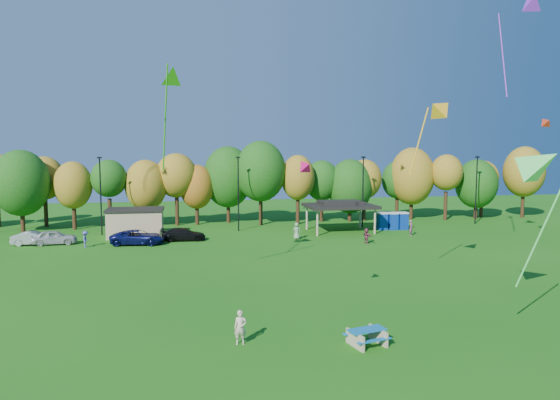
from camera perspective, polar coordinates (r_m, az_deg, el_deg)
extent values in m
plane|color=#19600F|center=(23.01, 1.43, -19.16)|extent=(160.00, 160.00, 0.00)
cylinder|color=black|center=(67.88, -27.35, -1.76)|extent=(0.50, 0.50, 3.56)
ellipsoid|color=#144C0F|center=(67.53, -27.50, 1.74)|extent=(6.62, 6.62, 8.00)
cylinder|color=black|center=(71.32, -25.18, -1.26)|extent=(0.50, 0.50, 3.79)
ellipsoid|color=olive|center=(70.98, -25.33, 2.29)|extent=(4.94, 4.94, 5.58)
cylinder|color=black|center=(67.29, -22.45, -1.72)|extent=(0.50, 0.50, 3.34)
ellipsoid|color=olive|center=(66.94, -22.58, 1.59)|extent=(4.61, 4.61, 5.88)
cylinder|color=black|center=(66.37, -18.86, -1.49)|extent=(0.50, 0.50, 3.82)
ellipsoid|color=#144C0F|center=(66.00, -18.98, 2.35)|extent=(4.43, 4.43, 4.73)
cylinder|color=black|center=(66.58, -15.00, -1.60)|extent=(0.50, 0.50, 3.25)
ellipsoid|color=olive|center=(66.23, -15.08, 1.66)|extent=(5.33, 5.33, 6.53)
cylinder|color=black|center=(66.94, -11.69, -1.19)|extent=(0.50, 0.50, 3.96)
ellipsoid|color=olive|center=(66.57, -11.76, 2.77)|extent=(5.31, 5.31, 5.82)
cylinder|color=black|center=(67.28, -9.46, -1.51)|extent=(0.50, 0.50, 3.05)
ellipsoid|color=#995914|center=(66.94, -9.50, 1.51)|extent=(4.54, 4.54, 5.87)
cylinder|color=black|center=(68.65, -5.92, -1.02)|extent=(0.50, 0.50, 3.77)
ellipsoid|color=#144C0F|center=(68.30, -5.96, 2.65)|extent=(6.69, 6.69, 8.35)
cylinder|color=black|center=(66.15, -2.21, -1.02)|extent=(0.50, 0.50, 4.28)
ellipsoid|color=#144C0F|center=(65.77, -2.23, 3.31)|extent=(6.64, 6.64, 8.01)
cylinder|color=black|center=(66.78, 2.04, -1.18)|extent=(0.50, 0.50, 3.76)
ellipsoid|color=olive|center=(66.42, 2.05, 2.58)|extent=(4.49, 4.49, 6.02)
cylinder|color=black|center=(69.72, 4.76, -1.05)|extent=(0.50, 0.50, 3.43)
ellipsoid|color=#144C0F|center=(69.39, 4.79, 2.24)|extent=(4.77, 4.77, 5.63)
cylinder|color=black|center=(70.07, 7.97, -1.25)|extent=(0.50, 0.50, 2.95)
ellipsoid|color=#144C0F|center=(69.76, 8.00, 1.56)|extent=(6.14, 6.14, 7.54)
cylinder|color=black|center=(71.24, 9.58, -0.93)|extent=(0.50, 0.50, 3.52)
ellipsoid|color=olive|center=(70.91, 9.63, 2.37)|extent=(4.78, 4.78, 5.53)
cylinder|color=black|center=(74.92, 13.20, -0.74)|extent=(0.50, 0.50, 3.39)
ellipsoid|color=#144C0F|center=(74.61, 13.27, 2.27)|extent=(4.54, 4.54, 5.46)
cylinder|color=black|center=(74.44, 14.76, -0.69)|extent=(0.50, 0.50, 3.72)
ellipsoid|color=olive|center=(74.11, 14.84, 2.65)|extent=(6.32, 6.32, 8.24)
cylinder|color=black|center=(74.67, 18.38, -0.64)|extent=(0.50, 0.50, 4.06)
ellipsoid|color=olive|center=(74.34, 18.49, 3.00)|extent=(4.50, 4.50, 5.13)
cylinder|color=black|center=(77.78, 21.45, -0.88)|extent=(0.50, 0.50, 3.05)
ellipsoid|color=#144C0F|center=(77.49, 21.54, 1.74)|extent=(5.97, 5.97, 7.05)
cylinder|color=black|center=(80.08, 22.02, -0.55)|extent=(0.50, 0.50, 3.55)
ellipsoid|color=olive|center=(79.78, 22.12, 2.42)|extent=(4.60, 4.60, 4.99)
cylinder|color=black|center=(81.71, 25.98, -0.41)|extent=(0.50, 0.50, 4.07)
ellipsoid|color=olive|center=(81.41, 26.12, 2.92)|extent=(5.83, 5.83, 7.42)
cylinder|color=black|center=(61.38, -19.80, 0.37)|extent=(0.16, 0.16, 9.00)
cube|color=black|center=(61.18, -19.94, 4.58)|extent=(0.50, 0.25, 0.18)
cylinder|color=black|center=(60.99, -4.78, 0.65)|extent=(0.16, 0.16, 9.00)
cube|color=black|center=(60.78, -4.82, 4.88)|extent=(0.50, 0.25, 0.18)
cylinder|color=black|center=(64.68, 9.45, 0.87)|extent=(0.16, 0.16, 9.00)
cube|color=black|center=(64.49, 9.52, 4.85)|extent=(0.50, 0.25, 0.18)
cylinder|color=black|center=(71.83, 21.51, 1.01)|extent=(0.16, 0.16, 9.00)
cube|color=black|center=(71.66, 21.63, 4.60)|extent=(0.50, 0.25, 0.18)
cube|color=tan|center=(59.24, -16.18, -2.61)|extent=(6.00, 4.00, 3.00)
cube|color=black|center=(59.04, -16.22, -1.05)|extent=(6.30, 4.30, 0.25)
cylinder|color=tan|center=(57.51, 4.30, -2.65)|extent=(0.24, 0.24, 3.00)
cylinder|color=tan|center=(59.72, 10.79, -2.43)|extent=(0.24, 0.24, 3.00)
cylinder|color=tan|center=(62.31, 3.09, -2.02)|extent=(0.24, 0.24, 3.00)
cylinder|color=tan|center=(64.35, 9.15, -1.84)|extent=(0.24, 0.24, 3.00)
cube|color=black|center=(60.68, 6.88, -0.68)|extent=(8.20, 6.20, 0.35)
cube|color=black|center=(60.64, 6.88, -0.30)|extent=(5.00, 3.50, 0.45)
cube|color=navy|center=(63.37, 11.60, -2.45)|extent=(1.10, 1.10, 2.00)
cube|color=silver|center=(63.23, 11.62, -1.47)|extent=(1.15, 1.15, 0.18)
cube|color=navy|center=(63.70, 12.75, -2.43)|extent=(1.10, 1.10, 2.00)
cube|color=silver|center=(63.56, 12.77, -1.46)|extent=(1.15, 1.15, 0.18)
cube|color=navy|center=(64.18, 13.84, -2.40)|extent=(1.10, 1.10, 2.00)
cube|color=silver|center=(64.04, 13.86, -1.43)|extent=(1.15, 1.15, 0.18)
cube|color=tan|center=(25.80, 8.58, -15.51)|extent=(0.48, 1.51, 0.76)
cube|color=tan|center=(26.53, 11.15, -14.96)|extent=(0.48, 1.51, 0.76)
cube|color=#136CA6|center=(26.02, 9.90, -14.39)|extent=(2.03, 1.21, 0.06)
cube|color=#136CA6|center=(25.63, 10.74, -15.50)|extent=(1.90, 0.70, 0.05)
cube|color=#136CA6|center=(26.63, 9.07, -14.64)|extent=(1.90, 0.70, 0.05)
imported|color=beige|center=(25.81, -4.55, -14.31)|extent=(0.66, 0.47, 1.73)
imported|color=#BABABA|center=(57.26, -24.40, -3.90)|extent=(4.63, 2.17, 1.53)
imported|color=#A2A3A8|center=(57.89, -26.30, -3.94)|extent=(4.29, 1.53, 1.41)
imported|color=#0C124D|center=(54.26, -15.94, -4.12)|extent=(5.79, 3.20, 1.53)
imported|color=black|center=(55.49, -10.99, -3.87)|extent=(4.83, 2.02, 1.39)
imported|color=#9E4A6F|center=(59.63, 14.75, -3.10)|extent=(0.74, 0.79, 1.81)
imported|color=#524EAD|center=(54.36, -21.34, -4.19)|extent=(0.65, 1.09, 1.67)
imported|color=#84374B|center=(53.42, 9.86, -4.07)|extent=(0.82, 1.61, 1.66)
imported|color=#5D7145|center=(54.05, -13.46, -4.07)|extent=(0.61, 0.99, 1.58)
imported|color=#76A16E|center=(55.32, 1.92, -3.55)|extent=(1.06, 0.88, 1.86)
cone|color=green|center=(35.66, -12.26, 13.90)|extent=(1.95, 2.35, 2.10)
cylinder|color=green|center=(33.29, -12.98, 9.04)|extent=(0.61, 2.46, 6.61)
cone|color=#F7AC1A|center=(36.46, 18.08, 9.95)|extent=(2.49, 2.23, 2.09)
cylinder|color=#F7AC1A|center=(36.20, 15.60, 6.49)|extent=(1.71, 0.77, 4.73)
cone|color=#50E45D|center=(30.21, 27.66, 3.69)|extent=(3.28, 3.50, 2.85)
cylinder|color=#50E45D|center=(28.36, 27.87, -2.78)|extent=(1.40, 2.17, 6.61)
cone|color=#9329DC|center=(47.31, 26.63, 19.48)|extent=(2.20, 2.56, 2.26)
cylinder|color=#9329DC|center=(48.04, 24.10, 14.96)|extent=(0.82, 2.76, 7.55)
cone|color=#C70B54|center=(26.83, 2.73, 3.99)|extent=(1.08, 1.23, 1.04)
cone|color=red|center=(54.16, 27.99, 7.91)|extent=(1.13, 1.45, 1.39)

